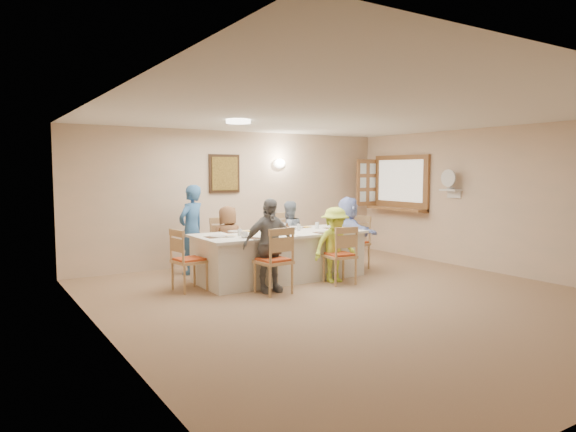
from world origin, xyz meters
TOP-DOWN VIEW (x-y plane):
  - ground at (0.00, 0.00)m, footprint 7.00×7.00m
  - room_walls at (0.00, 0.00)m, footprint 7.00×7.00m
  - wall_picture at (-0.30, 3.46)m, footprint 0.62×0.05m
  - wall_sconce at (0.90, 3.44)m, footprint 0.26×0.09m
  - ceiling_light at (-1.00, 1.50)m, footprint 0.36×0.36m
  - serving_hatch at (3.21, 2.40)m, footprint 0.06×1.50m
  - hatch_sill at (3.09, 2.40)m, footprint 0.30×1.50m
  - shutter_door at (2.95, 3.16)m, footprint 0.55×0.04m
  - fan_shelf at (3.13, 1.05)m, footprint 0.22×0.36m
  - desk_fan at (3.10, 1.05)m, footprint 0.30×0.30m
  - dining_table at (-0.16, 1.71)m, footprint 2.77×1.17m
  - chair_back_left at (-0.76, 2.51)m, footprint 0.54×0.54m
  - chair_back_right at (0.44, 2.51)m, footprint 0.51×0.51m
  - chair_front_left at (-0.76, 0.91)m, footprint 0.50×0.50m
  - chair_front_right at (0.44, 0.91)m, footprint 0.49×0.49m
  - chair_left_end at (-1.71, 1.71)m, footprint 0.50×0.50m
  - chair_right_end at (1.39, 1.71)m, footprint 0.54×0.54m
  - diner_back_left at (-0.76, 2.39)m, footprint 0.63×0.46m
  - diner_back_right at (0.44, 2.39)m, footprint 0.63×0.52m
  - diner_front_left at (-0.76, 1.03)m, footprint 0.86×0.49m
  - diner_front_right at (0.44, 1.03)m, footprint 0.80×0.50m
  - diner_right_end at (1.26, 1.71)m, footprint 1.24×0.47m
  - caregiver at (-1.21, 2.86)m, footprint 0.85×0.82m
  - placemat_fl at (-0.76, 1.29)m, footprint 0.35×0.26m
  - plate_fl at (-0.76, 1.29)m, footprint 0.23×0.23m
  - napkin_fl at (-0.58, 1.24)m, footprint 0.13×0.13m
  - placemat_fr at (0.44, 1.29)m, footprint 0.33×0.25m
  - plate_fr at (0.44, 1.29)m, footprint 0.25×0.25m
  - napkin_fr at (0.62, 1.24)m, footprint 0.15×0.15m
  - placemat_bl at (-0.76, 2.13)m, footprint 0.34×0.26m
  - plate_bl at (-0.76, 2.13)m, footprint 0.23×0.23m
  - napkin_bl at (-0.58, 2.08)m, footprint 0.13×0.13m
  - placemat_br at (0.44, 2.13)m, footprint 0.34×0.25m
  - plate_br at (0.44, 2.13)m, footprint 0.24×0.24m
  - napkin_br at (0.62, 2.08)m, footprint 0.14×0.14m
  - placemat_le at (-1.26, 1.71)m, footprint 0.34×0.25m
  - plate_le at (-1.26, 1.71)m, footprint 0.26×0.26m
  - napkin_le at (-1.08, 1.66)m, footprint 0.13×0.13m
  - placemat_re at (0.96, 1.71)m, footprint 0.35×0.26m
  - plate_re at (0.96, 1.71)m, footprint 0.24×0.24m
  - napkin_re at (1.14, 1.66)m, footprint 0.15×0.15m
  - teacup_a at (-0.97, 1.40)m, footprint 0.21×0.21m
  - teacup_b at (0.26, 2.19)m, footprint 0.14×0.14m
  - bowl_a at (-0.42, 1.43)m, footprint 0.40×0.40m
  - bowl_b at (0.22, 1.94)m, footprint 0.28×0.28m
  - condiment_ketchup at (-0.22, 1.75)m, footprint 0.16×0.16m
  - condiment_brown at (-0.12, 1.74)m, footprint 0.15×0.15m
  - condiment_malt at (-0.07, 1.64)m, footprint 0.15×0.15m
  - drinking_glass at (-0.31, 1.76)m, footprint 0.06×0.06m

SIDE VIEW (x-z plane):
  - ground at x=0.00m, z-range 0.00..0.00m
  - dining_table at x=-0.16m, z-range 0.00..0.76m
  - chair_front_right at x=0.44m, z-range 0.00..0.91m
  - chair_left_end at x=-1.71m, z-range 0.00..0.92m
  - chair_right_end at x=1.39m, z-range 0.00..0.96m
  - chair_back_left at x=-0.76m, z-range 0.00..0.96m
  - chair_front_left at x=-0.76m, z-range 0.00..0.97m
  - chair_back_right at x=0.44m, z-range 0.00..1.00m
  - diner_back_left at x=-0.76m, z-range 0.00..1.17m
  - diner_front_right at x=0.44m, z-range 0.00..1.18m
  - diner_back_right at x=0.44m, z-range 0.00..1.21m
  - diner_right_end at x=1.26m, z-range 0.00..1.30m
  - diner_front_left at x=-0.76m, z-range 0.00..1.36m
  - caregiver at x=-1.21m, z-range 0.00..1.52m
  - placemat_fl at x=-0.76m, z-range 0.76..0.77m
  - placemat_fr at x=0.44m, z-range 0.76..0.77m
  - placemat_bl at x=-0.76m, z-range 0.76..0.77m
  - placemat_br at x=0.44m, z-range 0.76..0.77m
  - placemat_le at x=-1.26m, z-range 0.76..0.77m
  - placemat_re at x=0.96m, z-range 0.76..0.77m
  - napkin_fl at x=-0.58m, z-range 0.77..0.77m
  - napkin_fr at x=0.62m, z-range 0.77..0.77m
  - napkin_bl at x=-0.58m, z-range 0.77..0.77m
  - napkin_br at x=0.62m, z-range 0.77..0.77m
  - napkin_le at x=-1.08m, z-range 0.77..0.77m
  - napkin_re at x=1.14m, z-range 0.77..0.77m
  - plate_fl at x=-0.76m, z-range 0.77..0.78m
  - plate_fr at x=0.44m, z-range 0.77..0.78m
  - plate_bl at x=-0.76m, z-range 0.77..0.78m
  - plate_br at x=0.44m, z-range 0.77..0.78m
  - plate_le at x=-1.26m, z-range 0.76..0.78m
  - plate_re at x=0.96m, z-range 0.77..0.78m
  - bowl_b at x=0.22m, z-range 0.76..0.81m
  - bowl_a at x=-0.42m, z-range 0.76..0.82m
  - teacup_b at x=0.26m, z-range 0.76..0.84m
  - teacup_a at x=-0.97m, z-range 0.76..0.85m
  - drinking_glass at x=-0.31m, z-range 0.77..0.86m
  - condiment_malt at x=-0.07m, z-range 0.76..0.91m
  - condiment_brown at x=-0.12m, z-range 0.76..0.95m
  - condiment_ketchup at x=-0.22m, z-range 0.76..1.01m
  - hatch_sill at x=3.09m, z-range 0.95..1.00m
  - fan_shelf at x=3.13m, z-range 1.39..1.41m
  - serving_hatch at x=3.21m, z-range 0.92..2.08m
  - shutter_door at x=2.95m, z-range 1.00..2.00m
  - room_walls at x=0.00m, z-range -1.99..5.01m
  - desk_fan at x=3.10m, z-range 1.41..1.69m
  - wall_picture at x=-0.30m, z-range 1.34..2.06m
  - wall_sconce at x=0.90m, z-range 1.81..1.99m
  - ceiling_light at x=-1.00m, z-range 2.45..2.50m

